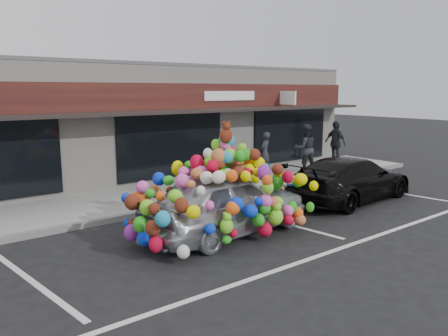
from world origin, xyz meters
TOP-DOWN VIEW (x-y plane):
  - ground at (0.00, 0.00)m, footprint 90.00×90.00m
  - shop_building at (0.00, 8.44)m, footprint 24.00×7.20m
  - sidewalk at (0.00, 4.00)m, footprint 26.00×3.00m
  - kerb at (0.00, 2.50)m, footprint 26.00×0.18m
  - parking_stripe_left at (-3.20, 0.20)m, footprint 0.73×4.37m
  - parking_stripe_mid at (2.80, 0.20)m, footprint 0.73×4.37m
  - parking_stripe_right at (8.20, 0.20)m, footprint 0.73×4.37m
  - lane_line at (2.00, -2.30)m, footprint 14.00×0.12m
  - toy_car at (1.24, 0.01)m, footprint 3.14×4.77m
  - black_sedan at (6.18, 0.16)m, footprint 2.24×4.83m
  - pedestrian_a at (6.55, 4.46)m, footprint 0.70×0.61m
  - pedestrian_b at (7.98, 3.68)m, footprint 1.14×1.03m
  - pedestrian_c at (10.59, 4.29)m, footprint 1.13×0.53m

SIDE VIEW (x-z plane):
  - ground at x=0.00m, z-range 0.00..0.00m
  - parking_stripe_left at x=-3.20m, z-range 0.00..0.01m
  - parking_stripe_mid at x=2.80m, z-range 0.00..0.01m
  - parking_stripe_right at x=8.20m, z-range 0.00..0.01m
  - lane_line at x=2.00m, z-range 0.00..0.01m
  - sidewalk at x=0.00m, z-range 0.00..0.15m
  - kerb at x=0.00m, z-range -0.01..0.15m
  - black_sedan at x=6.18m, z-range 0.00..1.37m
  - toy_car at x=1.24m, z-range -0.43..2.26m
  - pedestrian_a at x=6.55m, z-range 0.15..1.78m
  - pedestrian_c at x=10.59m, z-range 0.15..2.03m
  - pedestrian_b at x=7.98m, z-range 0.15..2.06m
  - shop_building at x=0.00m, z-range 0.01..4.32m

